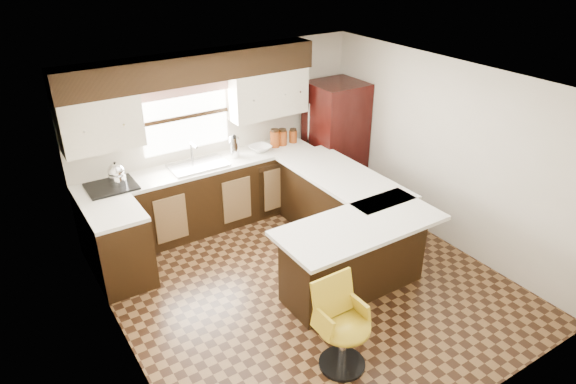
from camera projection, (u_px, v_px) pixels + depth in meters
floor at (308, 284)px, 6.10m from camera, size 4.40×4.40×0.00m
ceiling at (313, 86)px, 5.00m from camera, size 4.40×4.40×0.00m
wall_back at (220, 134)px, 7.19m from camera, size 4.40×0.00×4.40m
wall_front at (476, 307)px, 3.90m from camera, size 4.40×0.00×4.40m
wall_left at (116, 254)px, 4.54m from camera, size 0.00×4.40×4.40m
wall_right at (445, 154)px, 6.56m from camera, size 0.00×4.40×4.40m
base_cab_back at (204, 198)px, 7.09m from camera, size 3.30×0.60×0.90m
base_cab_left at (121, 249)px, 5.96m from camera, size 0.60×0.70×0.90m
counter_back at (201, 167)px, 6.88m from camera, size 3.30×0.60×0.04m
counter_left at (114, 214)px, 5.74m from camera, size 0.60×0.70×0.04m
soffit at (193, 68)px, 6.40m from camera, size 3.40×0.35×0.36m
upper_cab_left at (100, 123)px, 6.04m from camera, size 0.94×0.35×0.64m
upper_cab_right at (268, 93)px, 7.15m from camera, size 1.14×0.35×0.64m
window_pane at (185, 117)px, 6.78m from camera, size 1.20×0.02×0.90m
valance at (184, 89)px, 6.57m from camera, size 1.30×0.06×0.18m
sink at (198, 165)px, 6.82m from camera, size 0.75×0.45×0.03m
dishwasher at (276, 189)px, 7.37m from camera, size 0.58×0.03×0.78m
cooktop at (111, 187)px, 6.27m from camera, size 0.58×0.50×0.02m
peninsula_long at (338, 210)px, 6.79m from camera, size 0.60×1.95×0.90m
peninsula_return at (354, 257)px, 5.81m from camera, size 1.65×0.60×0.90m
counter_pen_long at (343, 177)px, 6.60m from camera, size 0.84×1.95×0.04m
counter_pen_return at (360, 225)px, 5.52m from camera, size 1.89×0.84×0.04m
refrigerator at (335, 140)px, 7.82m from camera, size 0.76×0.73×1.78m
bar_chair at (344, 328)px, 4.76m from camera, size 0.50×0.50×0.93m
kettle at (116, 173)px, 6.24m from camera, size 0.22×0.22×0.29m
percolator at (234, 147)px, 7.05m from camera, size 0.14×0.14×0.29m
mixing_bowl at (260, 148)px, 7.29m from camera, size 0.35×0.35×0.07m
canister_large at (275, 139)px, 7.39m from camera, size 0.14×0.14×0.24m
canister_med at (282, 138)px, 7.46m from camera, size 0.13×0.13×0.22m
canister_small at (293, 137)px, 7.56m from camera, size 0.12×0.12×0.18m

